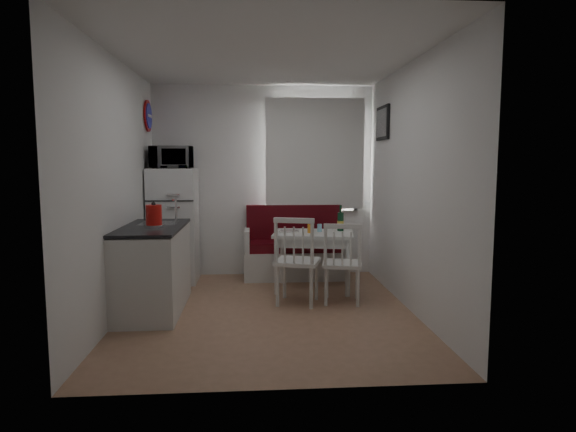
% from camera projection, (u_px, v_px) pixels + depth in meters
% --- Properties ---
extents(floor, '(3.00, 3.50, 0.02)m').
position_uv_depth(floor, '(268.00, 312.00, 5.04)').
color(floor, '#9C7153').
rests_on(floor, ground).
extents(ceiling, '(3.00, 3.50, 0.02)m').
position_uv_depth(ceiling, '(267.00, 57.00, 4.75)').
color(ceiling, white).
rests_on(ceiling, wall_back).
extents(wall_back, '(3.00, 0.02, 2.60)m').
position_uv_depth(wall_back, '(264.00, 181.00, 6.63)').
color(wall_back, white).
rests_on(wall_back, floor).
extents(wall_front, '(3.00, 0.02, 2.60)m').
position_uv_depth(wall_front, '(276.00, 202.00, 3.16)').
color(wall_front, white).
rests_on(wall_front, floor).
extents(wall_left, '(0.02, 3.50, 2.60)m').
position_uv_depth(wall_left, '(117.00, 188.00, 4.79)').
color(wall_left, white).
rests_on(wall_left, floor).
extents(wall_right, '(0.02, 3.50, 2.60)m').
position_uv_depth(wall_right, '(411.00, 187.00, 5.01)').
color(wall_right, white).
rests_on(wall_right, floor).
extents(window, '(1.22, 0.06, 1.47)m').
position_uv_depth(window, '(314.00, 158.00, 6.62)').
color(window, silver).
rests_on(window, wall_back).
extents(curtain, '(1.35, 0.02, 1.50)m').
position_uv_depth(curtain, '(315.00, 154.00, 6.54)').
color(curtain, white).
rests_on(curtain, wall_back).
extents(kitchen_counter, '(0.62, 1.32, 1.16)m').
position_uv_depth(kitchen_counter, '(154.00, 268.00, 5.06)').
color(kitchen_counter, silver).
rests_on(kitchen_counter, floor).
extents(wall_sign, '(0.03, 0.40, 0.40)m').
position_uv_depth(wall_sign, '(149.00, 116.00, 6.13)').
color(wall_sign, '#19209B').
rests_on(wall_sign, wall_left).
extents(picture_frame, '(0.04, 0.52, 0.42)m').
position_uv_depth(picture_frame, '(382.00, 123.00, 6.01)').
color(picture_frame, black).
rests_on(picture_frame, wall_right).
extents(bench, '(1.37, 0.53, 0.98)m').
position_uv_depth(bench, '(295.00, 254.00, 6.53)').
color(bench, silver).
rests_on(bench, floor).
extents(dining_table, '(1.05, 0.83, 0.71)m').
position_uv_depth(dining_table, '(314.00, 239.00, 5.87)').
color(dining_table, silver).
rests_on(dining_table, floor).
extents(chair_left, '(0.56, 0.55, 0.52)m').
position_uv_depth(chair_left, '(298.00, 251.00, 5.19)').
color(chair_left, silver).
rests_on(chair_left, floor).
extents(chair_right, '(0.49, 0.48, 0.49)m').
position_uv_depth(chair_right, '(344.00, 254.00, 5.24)').
color(chair_right, silver).
rests_on(chair_right, floor).
extents(fridge, '(0.59, 0.59, 1.48)m').
position_uv_depth(fridge, '(174.00, 226.00, 6.26)').
color(fridge, white).
rests_on(fridge, floor).
extents(microwave, '(0.51, 0.35, 0.28)m').
position_uv_depth(microwave, '(172.00, 157.00, 6.11)').
color(microwave, white).
rests_on(microwave, fridge).
extents(kettle, '(0.19, 0.19, 0.25)m').
position_uv_depth(kettle, '(154.00, 215.00, 4.85)').
color(kettle, red).
rests_on(kettle, kitchen_counter).
extents(wine_bottle, '(0.08, 0.08, 0.32)m').
position_uv_depth(wine_bottle, '(341.00, 218.00, 5.97)').
color(wine_bottle, '#144126').
rests_on(wine_bottle, dining_table).
extents(drinking_glass_orange, '(0.06, 0.06, 0.11)m').
position_uv_depth(drinking_glass_orange, '(310.00, 229.00, 5.80)').
color(drinking_glass_orange, '#FF9F2A').
rests_on(drinking_glass_orange, dining_table).
extents(drinking_glass_blue, '(0.06, 0.06, 0.10)m').
position_uv_depth(drinking_glass_blue, '(320.00, 228.00, 5.91)').
color(drinking_glass_blue, '#8ED3F2').
rests_on(drinking_glass_blue, dining_table).
extents(plate, '(0.24, 0.24, 0.02)m').
position_uv_depth(plate, '(289.00, 232.00, 5.86)').
color(plate, white).
rests_on(plate, dining_table).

